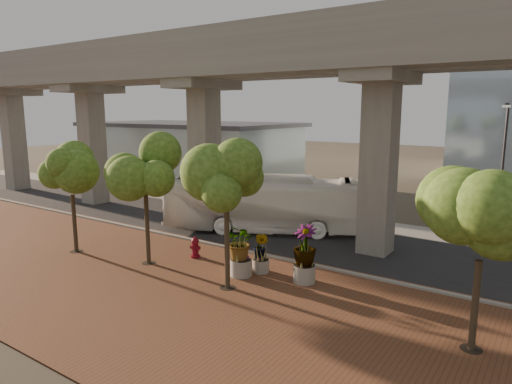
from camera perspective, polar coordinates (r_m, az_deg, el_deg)
The scene contains 18 objects.
ground at distance 26.72m, azimuth 0.83°, elevation -6.44°, with size 160.00×160.00×0.00m, color #3D362D.
brick_plaza at distance 20.86m, azimuth -11.59°, elevation -11.48°, with size 70.00×13.00×0.06m, color brown.
asphalt_road at distance 28.34m, azimuth 3.06°, elevation -5.43°, with size 90.00×8.00×0.04m, color black.
curb_strip at distance 25.12m, azimuth -1.70°, elevation -7.35°, with size 70.00×0.25×0.16m, color gray.
far_sidewalk at distance 33.02m, azimuth 8.01°, elevation -3.23°, with size 90.00×3.00×0.06m, color gray.
transit_viaduct at distance 27.28m, azimuth 3.21°, elevation 9.42°, with size 72.00×5.60×12.40m.
station_pavilion at distance 50.76m, azimuth -8.18°, elevation 5.12°, with size 23.00×13.00×6.30m.
transit_bus at distance 28.82m, azimuth 1.14°, elevation -1.58°, with size 2.98×12.68×3.53m, color white.
fire_hydrant at distance 24.18m, azimuth -7.61°, elevation -6.87°, with size 0.56×0.50×1.11m.
planter_front at distance 21.12m, azimuth -1.90°, elevation -6.62°, with size 2.23×2.23×2.45m.
planter_right at distance 20.45m, azimuth 6.11°, elevation -6.95°, with size 2.46×2.46×2.62m.
planter_left at distance 21.67m, azimuth 0.61°, elevation -7.02°, with size 1.77×1.77×1.95m.
street_tree_far_west at distance 26.06m, azimuth -22.12°, elevation 1.94°, with size 3.53×3.53×5.82m.
street_tree_near_west at distance 22.81m, azimuth -13.74°, elevation 2.67°, with size 3.54×3.54×6.36m.
street_tree_near_east at distance 19.01m, azimuth -3.73°, elevation 1.37°, with size 3.86×3.86×6.47m.
street_tree_far_east at distance 15.66m, azimuth 26.42°, elevation -3.95°, with size 3.69×3.69×5.76m.
streetlamp_west at distance 37.67m, azimuth -7.11°, elevation 6.32°, with size 0.44×1.28×8.81m.
streetlamp_east at distance 29.08m, azimuth 28.45°, elevation 3.07°, with size 0.40×1.16×7.99m.
Camera 1 is at (14.04, -21.39, 7.68)m, focal length 32.00 mm.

